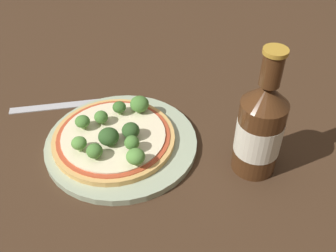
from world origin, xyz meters
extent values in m
plane|color=#3D2819|center=(0.00, 0.00, 0.00)|extent=(3.00, 3.00, 0.00)
cylinder|color=#A3B293|center=(-0.01, -0.01, 0.01)|extent=(0.26, 0.26, 0.01)
cylinder|color=tan|center=(-0.02, -0.02, 0.02)|extent=(0.21, 0.21, 0.01)
cylinder|color=#B74728|center=(-0.02, -0.02, 0.02)|extent=(0.19, 0.19, 0.00)
cylinder|color=beige|center=(-0.02, -0.02, 0.02)|extent=(0.18, 0.18, 0.00)
cylinder|color=#89A866|center=(-0.05, -0.03, 0.03)|extent=(0.01, 0.01, 0.01)
ellipsoid|color=#477A33|center=(-0.05, -0.03, 0.04)|extent=(0.02, 0.02, 0.02)
cylinder|color=#89A866|center=(-0.06, 0.01, 0.03)|extent=(0.01, 0.01, 0.01)
ellipsoid|color=#386628|center=(-0.06, 0.01, 0.04)|extent=(0.02, 0.02, 0.02)
cylinder|color=#89A866|center=(-0.06, -0.06, 0.03)|extent=(0.01, 0.01, 0.01)
ellipsoid|color=#477A33|center=(-0.06, -0.06, 0.04)|extent=(0.03, 0.03, 0.02)
cylinder|color=#89A866|center=(0.02, -0.07, 0.03)|extent=(0.01, 0.01, 0.01)
ellipsoid|color=#477A33|center=(0.02, -0.07, 0.04)|extent=(0.03, 0.03, 0.02)
cylinder|color=#89A866|center=(-0.05, 0.05, 0.03)|extent=(0.01, 0.01, 0.01)
ellipsoid|color=#477A33|center=(-0.05, 0.05, 0.04)|extent=(0.03, 0.03, 0.03)
cylinder|color=#89A866|center=(0.01, 0.00, 0.03)|extent=(0.01, 0.01, 0.01)
ellipsoid|color=#2D5123|center=(0.01, 0.00, 0.04)|extent=(0.03, 0.03, 0.03)
cylinder|color=#89A866|center=(0.00, -0.04, 0.03)|extent=(0.01, 0.01, 0.01)
ellipsoid|color=#2D5123|center=(0.00, -0.04, 0.04)|extent=(0.03, 0.03, 0.03)
cylinder|color=#89A866|center=(-0.01, -0.08, 0.03)|extent=(0.01, 0.01, 0.01)
ellipsoid|color=#568E3D|center=(-0.01, -0.08, 0.04)|extent=(0.02, 0.02, 0.02)
cylinder|color=#89A866|center=(0.07, -0.02, 0.03)|extent=(0.01, 0.01, 0.01)
ellipsoid|color=#568E3D|center=(0.07, -0.02, 0.04)|extent=(0.03, 0.03, 0.02)
cylinder|color=#89A866|center=(0.03, -0.01, 0.03)|extent=(0.01, 0.01, 0.01)
ellipsoid|color=#477A33|center=(0.03, -0.01, 0.04)|extent=(0.02, 0.02, 0.02)
cylinder|color=#472814|center=(0.15, 0.15, 0.06)|extent=(0.07, 0.07, 0.13)
cylinder|color=beige|center=(0.15, 0.15, 0.07)|extent=(0.07, 0.07, 0.06)
cone|color=#472814|center=(0.15, 0.15, 0.14)|extent=(0.07, 0.07, 0.03)
cylinder|color=#472814|center=(0.15, 0.15, 0.19)|extent=(0.03, 0.03, 0.05)
cylinder|color=#B7892D|center=(0.15, 0.15, 0.21)|extent=(0.03, 0.03, 0.01)
cube|color=#B2B2B7|center=(-0.17, -0.06, 0.00)|extent=(0.09, 0.18, 0.00)
camera|label=1|loc=(0.44, -0.21, 0.47)|focal=42.00mm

